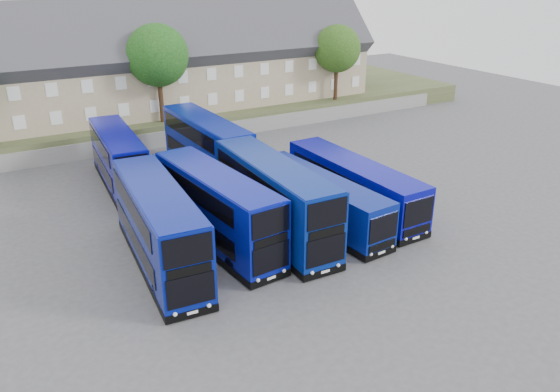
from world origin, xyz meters
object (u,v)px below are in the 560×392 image
(dd_front_mid, at_px, (217,210))
(tree_far, at_px, (344,37))
(dd_front_left, at_px, (159,229))
(tree_east, at_px, (338,50))
(coach_east_a, at_px, (320,201))
(tree_mid, at_px, (159,58))

(dd_front_mid, distance_m, tree_far, 42.22)
(dd_front_left, xyz_separation_m, tree_far, (34.17, 29.63, 5.41))
(tree_east, bearing_deg, tree_far, 49.40)
(coach_east_a, height_order, tree_far, tree_far)
(dd_front_left, xyz_separation_m, dd_front_mid, (3.87, 0.74, -0.05))
(dd_front_mid, bearing_deg, tree_east, 36.65)
(tree_far, bearing_deg, tree_east, -130.60)
(dd_front_left, distance_m, coach_east_a, 10.95)
(coach_east_a, height_order, tree_mid, tree_mid)
(dd_front_left, relative_size, dd_front_mid, 1.02)
(dd_front_left, distance_m, tree_mid, 25.20)
(dd_front_left, relative_size, tree_far, 1.39)
(coach_east_a, bearing_deg, dd_front_mid, 170.60)
(tree_east, distance_m, tree_far, 9.23)
(coach_east_a, height_order, tree_east, tree_east)
(tree_mid, bearing_deg, tree_far, 14.04)
(coach_east_a, relative_size, tree_east, 1.47)
(dd_front_left, xyz_separation_m, coach_east_a, (10.93, 0.13, -0.72))
(dd_front_left, bearing_deg, dd_front_mid, 15.23)
(tree_east, relative_size, tree_far, 0.94)
(dd_front_left, bearing_deg, tree_east, 43.23)
(tree_mid, bearing_deg, dd_front_left, -109.44)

